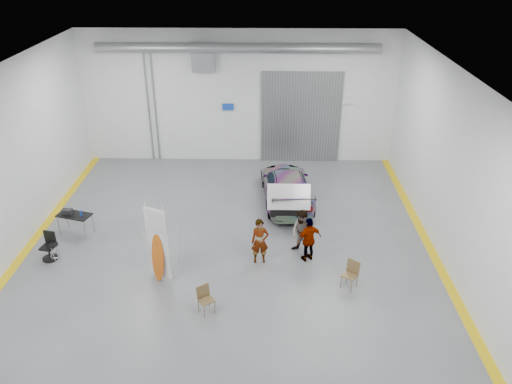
{
  "coord_description": "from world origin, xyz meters",
  "views": [
    {
      "loc": [
        1.22,
        -13.7,
        9.53
      ],
      "look_at": [
        0.89,
        1.75,
        1.5
      ],
      "focal_mm": 35.0,
      "sensor_mm": 36.0,
      "label": 1
    }
  ],
  "objects_px": {
    "person_c": "(309,239)",
    "office_chair": "(49,247)",
    "folding_chair_near": "(207,304)",
    "shop_stool": "(55,252)",
    "person_a": "(260,241)",
    "surfboard_display": "(160,251)",
    "folding_chair_far": "(349,280)",
    "sedan_car": "(287,186)",
    "work_table": "(72,214)",
    "person_b": "(302,233)"
  },
  "relations": [
    {
      "from": "person_a",
      "to": "office_chair",
      "type": "height_order",
      "value": "person_a"
    },
    {
      "from": "sedan_car",
      "to": "work_table",
      "type": "height_order",
      "value": "sedan_car"
    },
    {
      "from": "office_chair",
      "to": "sedan_car",
      "type": "bearing_deg",
      "value": 39.66
    },
    {
      "from": "sedan_car",
      "to": "office_chair",
      "type": "bearing_deg",
      "value": 23.05
    },
    {
      "from": "person_a",
      "to": "person_c",
      "type": "distance_m",
      "value": 1.59
    },
    {
      "from": "folding_chair_near",
      "to": "work_table",
      "type": "xyz_separation_m",
      "value": [
        -5.17,
        4.11,
        0.49
      ]
    },
    {
      "from": "folding_chair_near",
      "to": "shop_stool",
      "type": "height_order",
      "value": "folding_chair_near"
    },
    {
      "from": "person_b",
      "to": "work_table",
      "type": "height_order",
      "value": "person_b"
    },
    {
      "from": "person_c",
      "to": "work_table",
      "type": "xyz_separation_m",
      "value": [
        -8.21,
        1.5,
        -0.04
      ]
    },
    {
      "from": "person_b",
      "to": "folding_chair_far",
      "type": "bearing_deg",
      "value": -11.02
    },
    {
      "from": "person_c",
      "to": "work_table",
      "type": "bearing_deg",
      "value": -38.87
    },
    {
      "from": "folding_chair_far",
      "to": "work_table",
      "type": "height_order",
      "value": "work_table"
    },
    {
      "from": "folding_chair_far",
      "to": "shop_stool",
      "type": "relative_size",
      "value": 1.35
    },
    {
      "from": "person_c",
      "to": "folding_chair_near",
      "type": "height_order",
      "value": "person_c"
    },
    {
      "from": "person_b",
      "to": "folding_chair_near",
      "type": "distance_m",
      "value": 4.15
    },
    {
      "from": "folding_chair_far",
      "to": "person_c",
      "type": "bearing_deg",
      "value": 165.55
    },
    {
      "from": "work_table",
      "to": "office_chair",
      "type": "distance_m",
      "value": 1.65
    },
    {
      "from": "surfboard_display",
      "to": "folding_chair_far",
      "type": "height_order",
      "value": "surfboard_display"
    },
    {
      "from": "folding_chair_near",
      "to": "office_chair",
      "type": "xyz_separation_m",
      "value": [
        -5.43,
        2.51,
        0.16
      ]
    },
    {
      "from": "folding_chair_far",
      "to": "surfboard_display",
      "type": "bearing_deg",
      "value": -145.45
    },
    {
      "from": "sedan_car",
      "to": "office_chair",
      "type": "relative_size",
      "value": 4.77
    },
    {
      "from": "folding_chair_far",
      "to": "office_chair",
      "type": "distance_m",
      "value": 9.7
    },
    {
      "from": "folding_chair_far",
      "to": "office_chair",
      "type": "xyz_separation_m",
      "value": [
        -9.6,
        1.32,
        0.14
      ]
    },
    {
      "from": "sedan_car",
      "to": "folding_chair_far",
      "type": "bearing_deg",
      "value": 102.67
    },
    {
      "from": "surfboard_display",
      "to": "work_table",
      "type": "relative_size",
      "value": 2.05
    },
    {
      "from": "person_b",
      "to": "work_table",
      "type": "relative_size",
      "value": 1.24
    },
    {
      "from": "folding_chair_near",
      "to": "person_c",
      "type": "bearing_deg",
      "value": 4.85
    },
    {
      "from": "person_a",
      "to": "folding_chair_far",
      "type": "bearing_deg",
      "value": -30.61
    },
    {
      "from": "person_a",
      "to": "shop_stool",
      "type": "bearing_deg",
      "value": 175.54
    },
    {
      "from": "work_table",
      "to": "folding_chair_far",
      "type": "bearing_deg",
      "value": -17.33
    },
    {
      "from": "person_c",
      "to": "office_chair",
      "type": "height_order",
      "value": "person_c"
    },
    {
      "from": "person_a",
      "to": "folding_chair_far",
      "type": "relative_size",
      "value": 1.78
    },
    {
      "from": "person_b",
      "to": "shop_stool",
      "type": "distance_m",
      "value": 8.08
    },
    {
      "from": "surfboard_display",
      "to": "office_chair",
      "type": "xyz_separation_m",
      "value": [
        -3.92,
        1.07,
        -0.66
      ]
    },
    {
      "from": "person_c",
      "to": "office_chair",
      "type": "xyz_separation_m",
      "value": [
        -8.48,
        -0.1,
        -0.36
      ]
    },
    {
      "from": "surfboard_display",
      "to": "office_chair",
      "type": "bearing_deg",
      "value": -171.36
    },
    {
      "from": "person_c",
      "to": "folding_chair_near",
      "type": "distance_m",
      "value": 4.04
    },
    {
      "from": "sedan_car",
      "to": "folding_chair_far",
      "type": "height_order",
      "value": "sedan_car"
    },
    {
      "from": "shop_stool",
      "to": "work_table",
      "type": "distance_m",
      "value": 1.79
    },
    {
      "from": "folding_chair_near",
      "to": "office_chair",
      "type": "height_order",
      "value": "office_chair"
    },
    {
      "from": "person_a",
      "to": "work_table",
      "type": "height_order",
      "value": "person_a"
    },
    {
      "from": "person_a",
      "to": "shop_stool",
      "type": "relative_size",
      "value": 2.41
    },
    {
      "from": "sedan_car",
      "to": "work_table",
      "type": "xyz_separation_m",
      "value": [
        -7.63,
        -2.56,
        0.09
      ]
    },
    {
      "from": "person_a",
      "to": "folding_chair_near",
      "type": "bearing_deg",
      "value": -125.9
    },
    {
      "from": "person_a",
      "to": "person_c",
      "type": "relative_size",
      "value": 1.0
    },
    {
      "from": "folding_chair_far",
      "to": "work_table",
      "type": "xyz_separation_m",
      "value": [
        -9.34,
        2.91,
        0.47
      ]
    },
    {
      "from": "person_b",
      "to": "work_table",
      "type": "distance_m",
      "value": 8.09
    },
    {
      "from": "person_a",
      "to": "work_table",
      "type": "distance_m",
      "value": 6.83
    },
    {
      "from": "folding_chair_near",
      "to": "shop_stool",
      "type": "relative_size",
      "value": 1.27
    },
    {
      "from": "work_table",
      "to": "person_a",
      "type": "bearing_deg",
      "value": -13.85
    }
  ]
}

